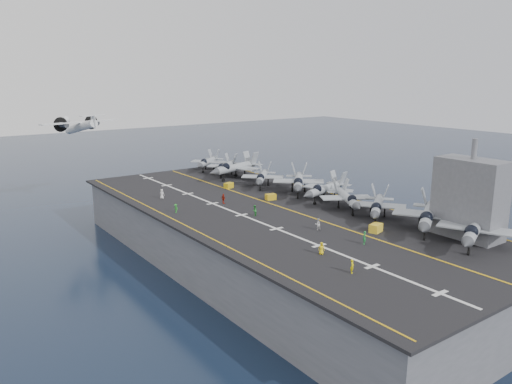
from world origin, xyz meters
TOP-DOWN VIEW (x-y plane):
  - ground at (0.00, 0.00)m, footprint 500.00×500.00m
  - hull at (0.00, 0.00)m, footprint 36.00×90.00m
  - flight_deck at (0.00, 0.00)m, footprint 38.00×92.00m
  - foul_line at (3.00, 0.00)m, footprint 0.35×90.00m
  - landing_centerline at (-6.00, 0.00)m, footprint 0.50×90.00m
  - deck_edge_port at (-17.00, 0.00)m, footprint 0.25×90.00m
  - deck_edge_stbd at (18.50, 0.00)m, footprint 0.25×90.00m
  - island_superstructure at (15.00, -30.00)m, footprint 5.00×10.00m
  - fighter_jet_0 at (11.96, -33.05)m, footprint 18.41×15.72m
  - fighter_jet_1 at (12.36, -24.97)m, footprint 19.55×17.70m
  - fighter_jet_2 at (11.55, -15.48)m, footprint 17.07×16.12m
  - fighter_jet_3 at (11.49, -8.44)m, footprint 15.05×16.70m
  - fighter_jet_4 at (13.33, -0.83)m, footprint 16.77×13.58m
  - fighter_jet_5 at (12.81, 6.72)m, footprint 18.39×18.83m
  - fighter_jet_6 at (10.51, 16.27)m, footprint 16.11×16.33m
  - fighter_jet_7 at (10.94, 27.49)m, footprint 19.00×15.44m
  - fighter_jet_8 at (10.89, 32.02)m, footprint 16.37×15.84m
  - tow_cart_a at (5.63, -20.42)m, footprint 2.51×1.98m
  - tow_cart_b at (4.87, 5.82)m, footprint 2.17×1.63m
  - tow_cart_c at (3.84, 19.57)m, footprint 2.25×1.80m
  - crew_0 at (-8.21, -22.83)m, footprint 1.25×1.19m
  - crew_1 at (-9.72, -30.01)m, footprint 1.30×1.24m
  - crew_2 at (-4.46, -1.74)m, footprint 1.39×1.33m
  - crew_3 at (-14.71, 8.19)m, footprint 0.77×1.05m
  - crew_4 at (-4.32, 8.69)m, footprint 0.82×1.20m
  - crew_5 at (-12.17, 19.26)m, footprint 1.34×1.41m
  - crew_6 at (-0.27, -23.38)m, footprint 1.34×1.44m
  - crew_7 at (-1.02, -14.28)m, footprint 1.32×1.05m
  - transport_plane at (-15.41, 58.73)m, footprint 23.10×18.10m
  - fighter_jet_9 at (10.89, 40.52)m, footprint 16.37×15.84m

SIDE VIEW (x-z plane):
  - ground at x=0.00m, z-range 0.00..0.00m
  - hull at x=0.00m, z-range 0.00..10.00m
  - flight_deck at x=0.00m, z-range 10.00..10.40m
  - foul_line at x=3.00m, z-range 10.41..10.43m
  - landing_centerline at x=-6.00m, z-range 10.41..10.43m
  - deck_edge_port at x=-17.00m, z-range 10.41..10.43m
  - deck_edge_stbd at x=18.50m, z-range 10.41..10.43m
  - tow_cart_c at x=3.84m, z-range 10.40..11.58m
  - tow_cart_b at x=4.87m, z-range 10.40..11.58m
  - tow_cart_a at x=5.63m, z-range 10.40..11.72m
  - crew_3 at x=-14.71m, z-range 10.40..12.01m
  - crew_0 at x=-8.21m, z-range 10.40..12.13m
  - crew_1 at x=-9.72m, z-range 10.40..12.21m
  - crew_7 at x=-1.02m, z-range 10.40..12.32m
  - crew_2 at x=-4.46m, z-range 10.40..12.33m
  - crew_4 at x=-4.32m, z-range 10.40..12.36m
  - crew_5 at x=-12.17m, z-range 10.40..12.36m
  - crew_6 at x=-0.27m, z-range 10.40..12.40m
  - fighter_jet_8 at x=10.89m, z-range 10.40..15.16m
  - fighter_jet_9 at x=10.89m, z-range 10.40..15.16m
  - fighter_jet_6 at x=10.51m, z-range 10.40..15.18m
  - fighter_jet_3 at x=11.49m, z-range 10.40..15.23m
  - fighter_jet_2 at x=11.55m, z-range 10.40..15.34m
  - fighter_jet_4 at x=13.33m, z-range 10.40..15.45m
  - fighter_jet_0 at x=11.96m, z-range 10.40..15.80m
  - fighter_jet_5 at x=12.81m, z-range 10.40..15.89m
  - fighter_jet_1 at x=12.36m, z-range 10.40..16.05m
  - fighter_jet_7 at x=10.94m, z-range 10.40..16.11m
  - island_superstructure at x=15.00m, z-range 10.40..25.40m
  - transport_plane at x=-15.41m, z-range 19.27..24.13m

